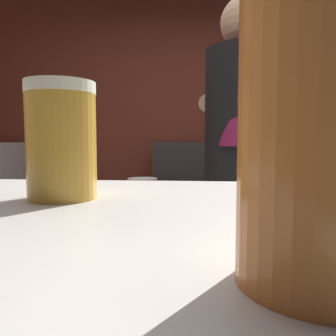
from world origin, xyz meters
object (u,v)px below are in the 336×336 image
mixing_bowl (143,182)px  bottle_hot_sauce (246,131)px  chefs_knife (285,188)px  bottle_soy (211,131)px  pint_glass_near (62,141)px  pint_glass_far (323,128)px  bartender (244,173)px

mixing_bowl → bottle_hot_sauce: bearing=59.6°
chefs_knife → bottle_soy: (-0.34, 1.37, 0.35)m
pint_glass_near → bottle_soy: size_ratio=0.52×
pint_glass_far → bottle_soy: bearing=88.3°
mixing_bowl → pint_glass_near: bearing=-84.5°
bartender → mixing_bowl: bartender is taller
mixing_bowl → chefs_knife: 0.80m
bartender → chefs_knife: size_ratio=7.35×
pint_glass_near → bartender: bearing=71.1°
mixing_bowl → pint_glass_far: 1.80m
bartender → bottle_hot_sauce: (0.27, 1.79, 0.23)m
chefs_knife → pint_glass_near: bearing=-94.2°
bottle_hot_sauce → pint_glass_far: bearing=-97.8°
mixing_bowl → bottle_hot_sauce: size_ratio=0.65×
bartender → bottle_hot_sauce: bearing=11.0°
chefs_knife → pint_glass_far: pint_glass_far is taller
bartender → bottle_soy: 1.79m
bottle_hot_sauce → bottle_soy: bearing=-177.5°
bartender → mixing_bowl: (-0.51, 0.45, -0.10)m
chefs_knife → mixing_bowl: bearing=-163.8°
chefs_knife → pint_glass_near: size_ratio=1.74×
pint_glass_far → bottle_hot_sauce: 3.11m
bartender → pint_glass_far: size_ratio=11.78×
bottle_soy → pint_glass_near: bearing=-96.2°
chefs_knife → pint_glass_near: pint_glass_near is taller
bartender → bottle_hot_sauce: size_ratio=6.59×
mixing_bowl → pint_glass_far: (0.36, -1.75, 0.24)m
mixing_bowl → pint_glass_far: pint_glass_far is taller
mixing_bowl → bottle_soy: bearing=71.0°
mixing_bowl → bottle_soy: 1.44m
bartender → pint_glass_far: 1.31m
bartender → mixing_bowl: 0.69m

